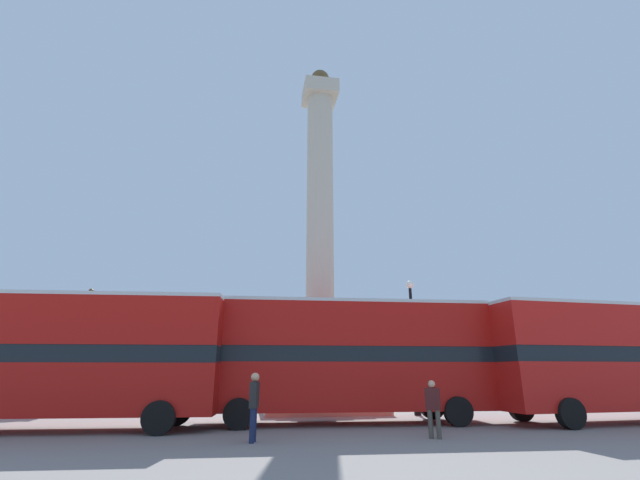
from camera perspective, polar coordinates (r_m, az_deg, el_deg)
The scene contains 9 objects.
ground_plane at distance 22.45m, azimuth -0.00°, elevation -21.84°, with size 200.00×200.00×0.00m, color gray.
monument_column at distance 22.65m, azimuth -0.00°, elevation -8.15°, with size 5.61×5.61×19.74m.
bus_a at distance 21.18m, azimuth 35.46°, elevation -12.52°, with size 11.53×3.31×4.37m.
bus_b at distance 16.97m, azimuth 3.25°, elevation -15.06°, with size 11.00×3.31×4.44m.
bus_c at distance 17.21m, azimuth -31.16°, elevation -12.88°, with size 10.70×3.37×4.35m.
equestrian_statue at distance 25.79m, azimuth -29.50°, elevation -15.04°, with size 3.66×3.08×6.10m.
street_lamp at distance 20.63m, azimuth 12.35°, elevation -13.27°, with size 0.37×0.37×6.01m.
pedestrian_near_lamp at distance 13.75m, azimuth 14.85°, elevation -20.65°, with size 0.44×0.36×1.59m.
pedestrian_by_plinth at distance 12.80m, azimuth -8.78°, elevation -20.55°, with size 0.29×0.50×1.81m.
Camera 1 is at (-3.70, -22.07, 1.83)m, focal length 24.00 mm.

